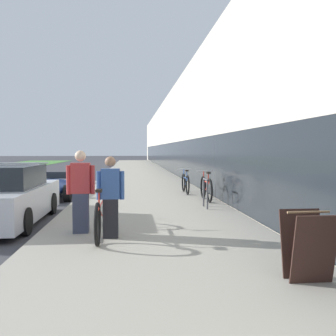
{
  "coord_description": "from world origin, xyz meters",
  "views": [
    {
      "loc": [
        5.76,
        -4.61,
        1.83
      ],
      "look_at": [
        7.53,
        13.3,
        0.95
      ],
      "focal_mm": 40.0,
      "sensor_mm": 36.0,
      "label": 1
    }
  ],
  "objects_px": {
    "tandem_bicycle": "(102,214)",
    "person_rider": "(111,197)",
    "person_bystander": "(81,192)",
    "parked_sedan_curbside": "(3,197)",
    "cruiser_bike_nearest": "(206,188)",
    "cruiser_bike_middle": "(185,183)",
    "bike_rack_hoop": "(205,190)",
    "vintage_roadster_curbside": "(50,187)",
    "sandwich_board_sign": "(308,246)"
  },
  "relations": [
    {
      "from": "cruiser_bike_middle",
      "to": "vintage_roadster_curbside",
      "type": "height_order",
      "value": "cruiser_bike_middle"
    },
    {
      "from": "tandem_bicycle",
      "to": "cruiser_bike_middle",
      "type": "bearing_deg",
      "value": 68.45
    },
    {
      "from": "parked_sedan_curbside",
      "to": "bike_rack_hoop",
      "type": "bearing_deg",
      "value": 11.61
    },
    {
      "from": "sandwich_board_sign",
      "to": "parked_sedan_curbside",
      "type": "xyz_separation_m",
      "value": [
        -5.39,
        4.98,
        0.06
      ]
    },
    {
      "from": "tandem_bicycle",
      "to": "parked_sedan_curbside",
      "type": "relative_size",
      "value": 0.6
    },
    {
      "from": "person_bystander",
      "to": "parked_sedan_curbside",
      "type": "xyz_separation_m",
      "value": [
        -2.13,
        1.88,
        -0.32
      ]
    },
    {
      "from": "person_bystander",
      "to": "parked_sedan_curbside",
      "type": "distance_m",
      "value": 2.86
    },
    {
      "from": "person_rider",
      "to": "vintage_roadster_curbside",
      "type": "distance_m",
      "value": 7.8
    },
    {
      "from": "bike_rack_hoop",
      "to": "vintage_roadster_curbside",
      "type": "height_order",
      "value": "bike_rack_hoop"
    },
    {
      "from": "sandwich_board_sign",
      "to": "parked_sedan_curbside",
      "type": "bearing_deg",
      "value": 137.29
    },
    {
      "from": "person_rider",
      "to": "vintage_roadster_curbside",
      "type": "height_order",
      "value": "person_rider"
    },
    {
      "from": "cruiser_bike_middle",
      "to": "person_bystander",
      "type": "bearing_deg",
      "value": -115.11
    },
    {
      "from": "bike_rack_hoop",
      "to": "cruiser_bike_middle",
      "type": "relative_size",
      "value": 0.47
    },
    {
      "from": "cruiser_bike_middle",
      "to": "parked_sedan_curbside",
      "type": "distance_m",
      "value": 7.07
    },
    {
      "from": "person_bystander",
      "to": "bike_rack_hoop",
      "type": "relative_size",
      "value": 1.97
    },
    {
      "from": "bike_rack_hoop",
      "to": "vintage_roadster_curbside",
      "type": "distance_m",
      "value": 6.48
    },
    {
      "from": "person_rider",
      "to": "parked_sedan_curbside",
      "type": "bearing_deg",
      "value": 139.3
    },
    {
      "from": "bike_rack_hoop",
      "to": "person_bystander",
      "type": "bearing_deg",
      "value": -136.76
    },
    {
      "from": "tandem_bicycle",
      "to": "person_rider",
      "type": "height_order",
      "value": "person_rider"
    },
    {
      "from": "person_rider",
      "to": "cruiser_bike_middle",
      "type": "distance_m",
      "value": 7.54
    },
    {
      "from": "cruiser_bike_nearest",
      "to": "vintage_roadster_curbside",
      "type": "relative_size",
      "value": 0.48
    },
    {
      "from": "vintage_roadster_curbside",
      "to": "cruiser_bike_nearest",
      "type": "bearing_deg",
      "value": -22.96
    },
    {
      "from": "cruiser_bike_nearest",
      "to": "tandem_bicycle",
      "type": "bearing_deg",
      "value": -123.37
    },
    {
      "from": "person_rider",
      "to": "sandwich_board_sign",
      "type": "bearing_deg",
      "value": -44.67
    },
    {
      "from": "cruiser_bike_nearest",
      "to": "cruiser_bike_middle",
      "type": "bearing_deg",
      "value": 100.04
    },
    {
      "from": "cruiser_bike_middle",
      "to": "parked_sedan_curbside",
      "type": "bearing_deg",
      "value": -137.82
    },
    {
      "from": "tandem_bicycle",
      "to": "cruiser_bike_middle",
      "type": "height_order",
      "value": "tandem_bicycle"
    },
    {
      "from": "tandem_bicycle",
      "to": "person_rider",
      "type": "distance_m",
      "value": 0.54
    },
    {
      "from": "cruiser_bike_middle",
      "to": "sandwich_board_sign",
      "type": "bearing_deg",
      "value": -89.08
    },
    {
      "from": "cruiser_bike_nearest",
      "to": "sandwich_board_sign",
      "type": "xyz_separation_m",
      "value": [
        -0.22,
        -7.58,
        0.04
      ]
    },
    {
      "from": "sandwich_board_sign",
      "to": "vintage_roadster_curbside",
      "type": "distance_m",
      "value": 11.25
    },
    {
      "from": "tandem_bicycle",
      "to": "cruiser_bike_nearest",
      "type": "bearing_deg",
      "value": 56.63
    },
    {
      "from": "cruiser_bike_middle",
      "to": "sandwich_board_sign",
      "type": "xyz_separation_m",
      "value": [
        0.16,
        -9.72,
        0.06
      ]
    },
    {
      "from": "sandwich_board_sign",
      "to": "tandem_bicycle",
      "type": "bearing_deg",
      "value": 133.86
    },
    {
      "from": "cruiser_bike_middle",
      "to": "sandwich_board_sign",
      "type": "distance_m",
      "value": 9.72
    },
    {
      "from": "bike_rack_hoop",
      "to": "vintage_roadster_curbside",
      "type": "xyz_separation_m",
      "value": [
        -5.19,
        3.86,
        -0.25
      ]
    },
    {
      "from": "parked_sedan_curbside",
      "to": "cruiser_bike_middle",
      "type": "bearing_deg",
      "value": 42.18
    },
    {
      "from": "parked_sedan_curbside",
      "to": "vintage_roadster_curbside",
      "type": "relative_size",
      "value": 1.17
    },
    {
      "from": "tandem_bicycle",
      "to": "parked_sedan_curbside",
      "type": "height_order",
      "value": "parked_sedan_curbside"
    },
    {
      "from": "tandem_bicycle",
      "to": "person_bystander",
      "type": "bearing_deg",
      "value": 160.25
    },
    {
      "from": "cruiser_bike_middle",
      "to": "vintage_roadster_curbside",
      "type": "xyz_separation_m",
      "value": [
        -5.15,
        0.2,
        -0.12
      ]
    },
    {
      "from": "person_bystander",
      "to": "vintage_roadster_curbside",
      "type": "distance_m",
      "value": 7.15
    },
    {
      "from": "person_rider",
      "to": "parked_sedan_curbside",
      "type": "height_order",
      "value": "person_rider"
    },
    {
      "from": "sandwich_board_sign",
      "to": "vintage_roadster_curbside",
      "type": "bearing_deg",
      "value": 118.12
    },
    {
      "from": "person_bystander",
      "to": "bike_rack_hoop",
      "type": "distance_m",
      "value": 4.33
    },
    {
      "from": "person_rider",
      "to": "sandwich_board_sign",
      "type": "xyz_separation_m",
      "value": [
        2.64,
        -2.61,
        -0.33
      ]
    },
    {
      "from": "parked_sedan_curbside",
      "to": "tandem_bicycle",
      "type": "bearing_deg",
      "value": -38.41
    },
    {
      "from": "cruiser_bike_nearest",
      "to": "person_bystander",
      "type": "bearing_deg",
      "value": -127.83
    },
    {
      "from": "parked_sedan_curbside",
      "to": "person_rider",
      "type": "bearing_deg",
      "value": -40.7
    },
    {
      "from": "tandem_bicycle",
      "to": "person_bystander",
      "type": "distance_m",
      "value": 0.62
    }
  ]
}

